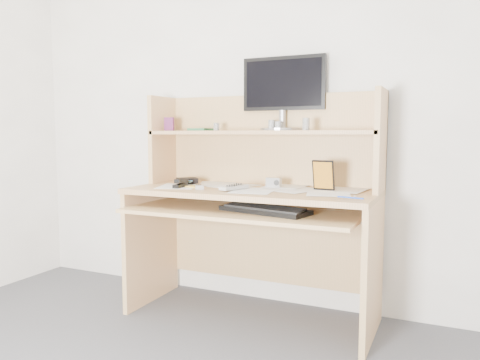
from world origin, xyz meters
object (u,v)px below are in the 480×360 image
at_px(keyboard, 265,209).
at_px(game_case, 323,175).
at_px(desk, 256,197).
at_px(monitor, 283,91).
at_px(tv_remote, 234,187).

height_order(keyboard, game_case, game_case).
distance_m(desk, monitor, 0.66).
bearing_deg(monitor, game_case, -34.13).
bearing_deg(desk, tv_remote, -111.57).
height_order(tv_remote, game_case, game_case).
distance_m(tv_remote, game_case, 0.49).
bearing_deg(keyboard, tv_remote, 174.23).
height_order(keyboard, tv_remote, tv_remote).
relative_size(keyboard, game_case, 3.11).
relative_size(desk, tv_remote, 7.29).
bearing_deg(keyboard, desk, 134.98).
relative_size(keyboard, tv_remote, 2.68).
bearing_deg(desk, game_case, -2.83).
distance_m(keyboard, monitor, 0.78).
relative_size(game_case, monitor, 0.32).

